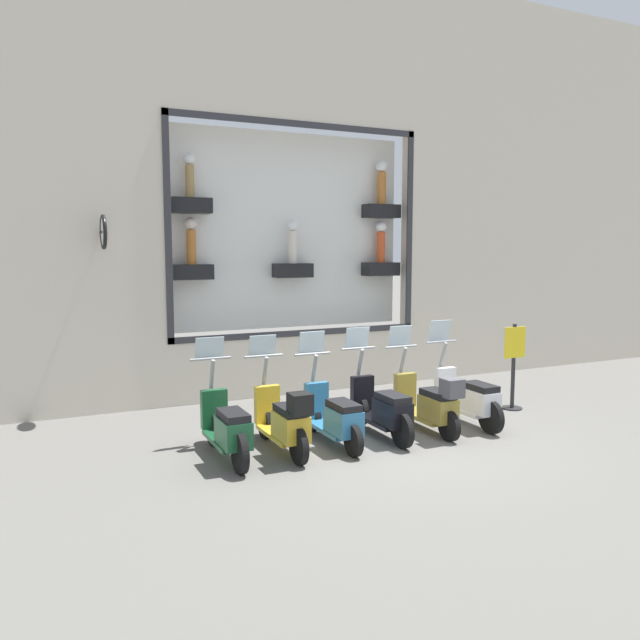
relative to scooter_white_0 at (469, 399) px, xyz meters
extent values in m
plane|color=#66635E|center=(-0.16, 1.59, -0.44)|extent=(120.00, 120.00, 0.00)
cube|color=beige|center=(3.44, 1.59, 0.14)|extent=(0.40, 5.16, 1.15)
cube|color=beige|center=(3.44, 1.59, 6.36)|extent=(0.40, 5.16, 3.05)
cube|color=#2D2D33|center=(3.23, 1.59, 4.77)|extent=(0.04, 5.16, 0.12)
cube|color=#2D2D33|center=(3.23, 1.59, 0.77)|extent=(0.04, 5.16, 0.12)
cube|color=#2D2D33|center=(3.23, -0.93, 2.77)|extent=(0.04, 0.12, 4.12)
cube|color=#2D2D33|center=(3.23, 4.11, 2.77)|extent=(0.04, 0.12, 4.12)
cube|color=silver|center=(3.79, 1.59, 2.77)|extent=(0.04, 4.92, 3.88)
cube|color=black|center=(3.57, -0.44, 3.21)|extent=(0.36, 0.76, 0.28)
cylinder|color=#B26B2D|center=(3.57, -0.44, 3.68)|extent=(0.19, 0.19, 0.67)
sphere|color=white|center=(3.57, -0.44, 4.14)|extent=(0.24, 0.24, 0.24)
cube|color=black|center=(3.57, 3.62, 3.21)|extent=(0.36, 0.76, 0.28)
cylinder|color=#9E7F4C|center=(3.57, 3.62, 3.64)|extent=(0.16, 0.16, 0.59)
sphere|color=white|center=(3.57, 3.62, 4.05)|extent=(0.21, 0.21, 0.21)
cube|color=black|center=(3.57, -0.44, 1.99)|extent=(0.36, 0.76, 0.28)
cylinder|color=#CC4C23|center=(3.57, -0.44, 2.45)|extent=(0.18, 0.18, 0.64)
sphere|color=white|center=(3.57, -0.44, 2.89)|extent=(0.23, 0.23, 0.23)
cube|color=black|center=(3.57, 1.59, 1.99)|extent=(0.36, 0.76, 0.28)
cylinder|color=silver|center=(3.57, 1.59, 2.45)|extent=(0.18, 0.18, 0.64)
sphere|color=white|center=(3.57, 1.59, 2.88)|extent=(0.23, 0.23, 0.23)
cube|color=black|center=(3.57, 3.62, 1.99)|extent=(0.36, 0.76, 0.28)
cylinder|color=#B26B2D|center=(3.57, 3.62, 2.45)|extent=(0.18, 0.18, 0.63)
sphere|color=beige|center=(3.57, 3.62, 2.88)|extent=(0.23, 0.23, 0.23)
cylinder|color=black|center=(3.06, 5.23, 2.69)|extent=(0.35, 0.05, 0.05)
torus|color=black|center=(2.89, 5.23, 2.69)|extent=(0.57, 0.06, 0.57)
cylinder|color=white|center=(2.89, 5.23, 2.69)|extent=(0.47, 0.03, 0.47)
cylinder|color=black|center=(0.74, 0.00, -0.18)|extent=(0.52, 0.09, 0.52)
cylinder|color=black|center=(-0.55, 0.00, -0.18)|extent=(0.52, 0.09, 0.52)
cube|color=silver|center=(0.09, 0.00, -0.19)|extent=(1.02, 0.38, 0.06)
cube|color=silver|center=(-0.28, 0.00, 0.02)|extent=(0.61, 0.35, 0.36)
cube|color=black|center=(-0.28, 0.00, 0.25)|extent=(0.58, 0.31, 0.10)
cube|color=silver|center=(0.64, 0.00, 0.12)|extent=(0.12, 0.37, 0.56)
cylinder|color=gray|center=(0.71, 0.00, 0.61)|extent=(0.20, 0.06, 0.45)
cylinder|color=gray|center=(0.78, 0.00, 0.83)|extent=(0.04, 0.60, 0.04)
cube|color=silver|center=(0.82, 0.00, 1.02)|extent=(0.09, 0.42, 0.37)
cylinder|color=black|center=(0.76, 0.81, -0.21)|extent=(0.46, 0.09, 0.46)
cylinder|color=black|center=(-0.57, 0.81, -0.21)|extent=(0.46, 0.09, 0.46)
cube|color=olive|center=(0.09, 0.81, -0.22)|extent=(1.02, 0.39, 0.06)
cube|color=olive|center=(-0.28, 0.81, -0.01)|extent=(0.61, 0.35, 0.36)
cube|color=black|center=(-0.28, 0.81, 0.22)|extent=(0.58, 0.31, 0.10)
cube|color=olive|center=(0.64, 0.81, 0.09)|extent=(0.12, 0.37, 0.56)
cylinder|color=gray|center=(0.71, 0.81, 0.58)|extent=(0.20, 0.06, 0.45)
cylinder|color=gray|center=(0.78, 0.81, 0.80)|extent=(0.04, 0.61, 0.04)
cube|color=silver|center=(0.82, 0.81, 0.97)|extent=(0.09, 0.42, 0.35)
cube|color=#4C4C51|center=(-0.62, 0.81, 0.38)|extent=(0.28, 0.28, 0.28)
cylinder|color=black|center=(0.74, 1.62, -0.18)|extent=(0.52, 0.09, 0.52)
cylinder|color=black|center=(-0.55, 1.62, -0.18)|extent=(0.52, 0.09, 0.52)
cube|color=black|center=(0.09, 1.62, -0.19)|extent=(1.02, 0.39, 0.06)
cube|color=black|center=(-0.28, 1.62, 0.02)|extent=(0.61, 0.35, 0.36)
cube|color=black|center=(-0.28, 1.62, 0.25)|extent=(0.58, 0.31, 0.10)
cube|color=black|center=(0.64, 1.62, 0.12)|extent=(0.12, 0.37, 0.56)
cylinder|color=gray|center=(0.71, 1.62, 0.61)|extent=(0.20, 0.06, 0.45)
cylinder|color=gray|center=(0.78, 1.62, 0.82)|extent=(0.04, 0.61, 0.04)
cube|color=silver|center=(0.82, 1.62, 1.00)|extent=(0.09, 0.42, 0.34)
cylinder|color=black|center=(0.77, 2.43, -0.21)|extent=(0.45, 0.09, 0.45)
cylinder|color=black|center=(-0.58, 2.43, -0.21)|extent=(0.45, 0.09, 0.45)
cube|color=teal|center=(0.09, 2.43, -0.23)|extent=(1.02, 0.38, 0.06)
cube|color=teal|center=(-0.28, 2.43, -0.02)|extent=(0.61, 0.35, 0.36)
cube|color=black|center=(-0.28, 2.43, 0.21)|extent=(0.58, 0.31, 0.10)
cube|color=teal|center=(0.64, 2.43, 0.08)|extent=(0.12, 0.37, 0.56)
cylinder|color=gray|center=(0.71, 2.43, 0.58)|extent=(0.20, 0.06, 0.45)
cylinder|color=gray|center=(0.78, 2.43, 0.79)|extent=(0.04, 0.60, 0.04)
cube|color=silver|center=(0.82, 2.43, 0.97)|extent=(0.09, 0.42, 0.35)
cylinder|color=black|center=(0.74, 3.24, -0.19)|extent=(0.50, 0.09, 0.50)
cylinder|color=black|center=(-0.55, 3.24, -0.19)|extent=(0.50, 0.09, 0.50)
cube|color=gold|center=(0.09, 3.24, -0.20)|extent=(1.02, 0.38, 0.06)
cube|color=gold|center=(-0.28, 3.24, 0.01)|extent=(0.61, 0.35, 0.36)
cube|color=black|center=(-0.28, 3.24, 0.24)|extent=(0.58, 0.31, 0.10)
cube|color=gold|center=(0.64, 3.24, 0.11)|extent=(0.12, 0.37, 0.56)
cylinder|color=gray|center=(0.71, 3.24, 0.60)|extent=(0.20, 0.06, 0.45)
cylinder|color=gray|center=(0.78, 3.24, 0.82)|extent=(0.04, 0.60, 0.04)
cube|color=silver|center=(0.82, 3.24, 0.98)|extent=(0.08, 0.42, 0.31)
cube|color=black|center=(-0.60, 3.24, 0.40)|extent=(0.28, 0.28, 0.28)
cylinder|color=black|center=(0.73, 4.05, -0.17)|extent=(0.54, 0.09, 0.54)
cylinder|color=black|center=(-0.54, 4.05, -0.17)|extent=(0.54, 0.09, 0.54)
cube|color=#19512D|center=(0.09, 4.05, -0.18)|extent=(1.02, 0.38, 0.06)
cube|color=#19512D|center=(-0.28, 4.05, 0.03)|extent=(0.61, 0.35, 0.36)
cube|color=black|center=(-0.28, 4.05, 0.26)|extent=(0.58, 0.31, 0.10)
cube|color=#19512D|center=(0.64, 4.05, 0.13)|extent=(0.12, 0.37, 0.56)
cylinder|color=gray|center=(0.71, 4.05, 0.62)|extent=(0.20, 0.06, 0.45)
cylinder|color=gray|center=(0.78, 4.05, 0.84)|extent=(0.04, 0.61, 0.04)
cube|color=silver|center=(0.82, 4.05, 1.00)|extent=(0.08, 0.42, 0.31)
cylinder|color=#232326|center=(0.50, -1.38, -0.43)|extent=(0.36, 0.36, 0.02)
cylinder|color=#232326|center=(0.50, -1.38, 0.33)|extent=(0.07, 0.07, 1.53)
cube|color=yellow|center=(0.48, -1.38, 0.77)|extent=(0.03, 0.45, 0.55)
camera|label=1|loc=(-7.93, 6.40, 2.41)|focal=35.00mm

